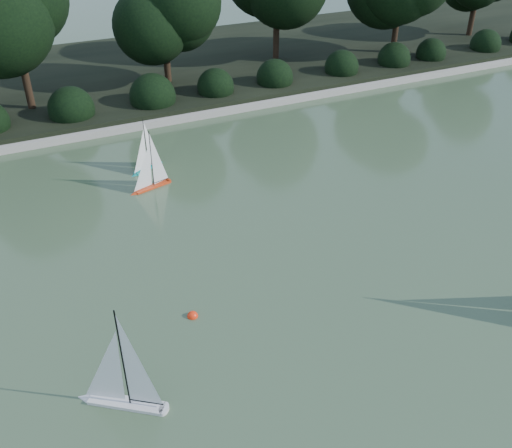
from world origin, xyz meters
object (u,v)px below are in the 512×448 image
object	(u,v)px
sailboat_white_a	(117,389)
sailboat_orange	(149,180)
sailboat_teal	(145,162)
race_buoy	(193,316)

from	to	relation	value
sailboat_white_a	sailboat_orange	bearing A→B (deg)	69.68
sailboat_white_a	sailboat_teal	distance (m)	6.63
sailboat_orange	sailboat_teal	world-z (taller)	sailboat_orange
sailboat_white_a	race_buoy	distance (m)	1.87
race_buoy	sailboat_teal	bearing A→B (deg)	81.77
sailboat_white_a	sailboat_orange	size ratio (longest dim) A/B	1.24
sailboat_orange	sailboat_teal	bearing A→B (deg)	79.00
sailboat_orange	sailboat_teal	xyz separation A→B (m)	(0.17, 0.88, -0.02)
sailboat_teal	race_buoy	xyz separation A→B (m)	(-0.74, -5.09, -0.20)
sailboat_white_a	race_buoy	world-z (taller)	sailboat_white_a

